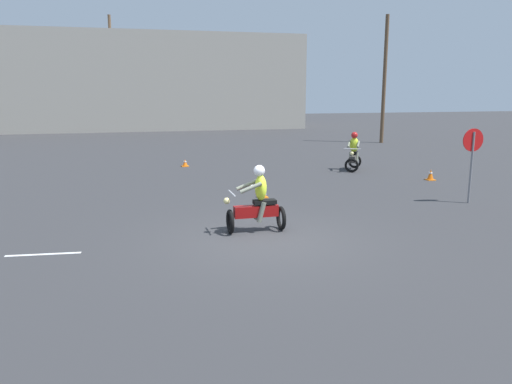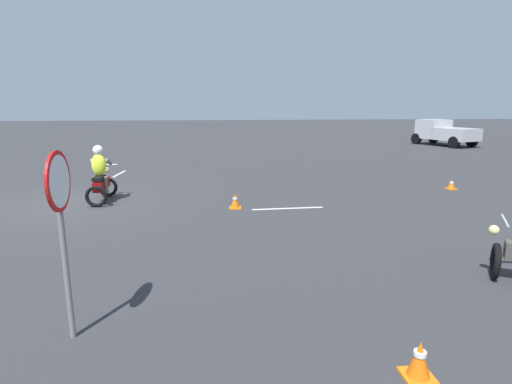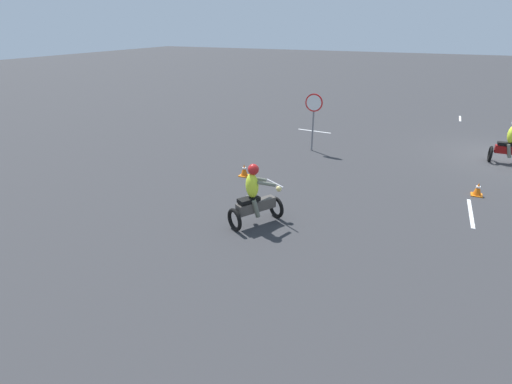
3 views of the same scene
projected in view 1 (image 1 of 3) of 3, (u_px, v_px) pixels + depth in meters
ground_plane at (265, 240)px, 11.64m from camera, size 120.00×120.00×0.00m
motorcycle_rider_foreground at (257, 203)px, 12.19m from camera, size 1.51×0.70×1.66m
motorcycle_rider_background at (354, 153)px, 21.69m from camera, size 1.24×1.51×1.66m
stop_sign at (472, 150)px, 15.14m from camera, size 0.70×0.08×2.30m
traffic_cone_near_right at (431, 175)px, 19.34m from camera, size 0.32×0.32×0.42m
traffic_cone_mid_center at (185, 163)px, 22.79m from camera, size 0.32×0.32×0.33m
traffic_cone_mid_left at (263, 192)px, 16.20m from camera, size 0.32×0.32×0.41m
lane_stripe_n at (257, 189)px, 17.65m from camera, size 0.16×1.98×0.01m
lane_stripe_w at (43, 254)px, 10.61m from camera, size 1.55×0.25×0.01m
utility_pole_near at (384, 80)px, 32.34m from camera, size 0.24×0.24×8.14m
utility_pole_far at (112, 74)px, 41.68m from camera, size 0.24×0.24×9.48m
building_backdrop at (125, 82)px, 44.83m from camera, size 31.32×8.98×8.26m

